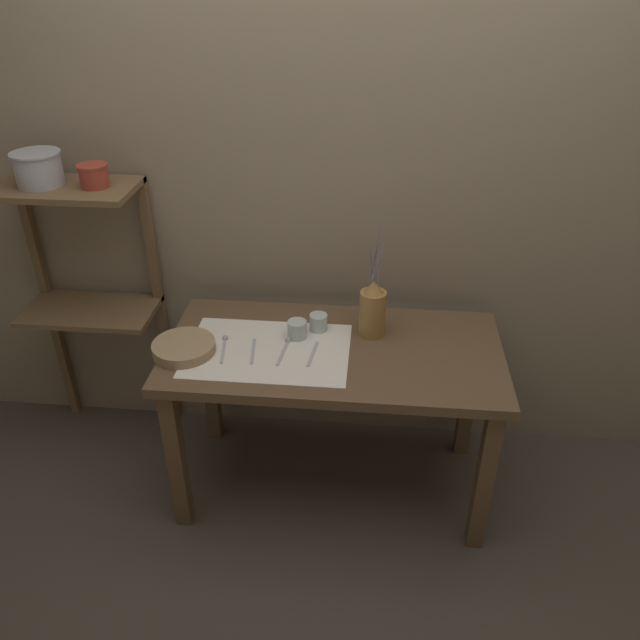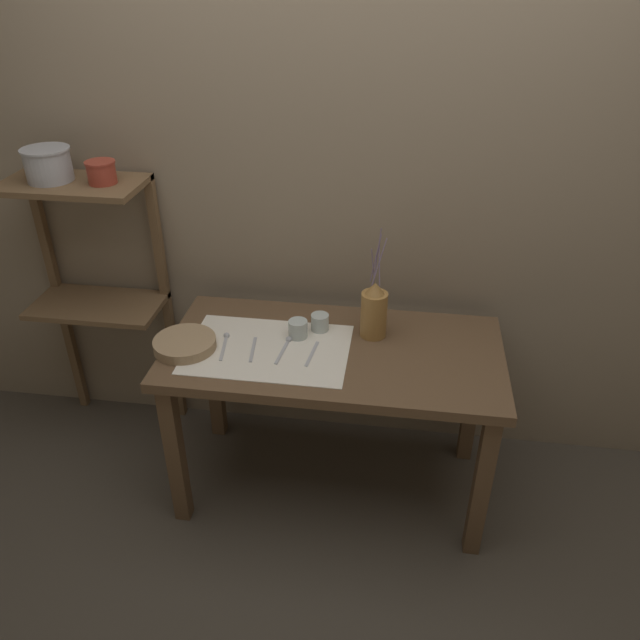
# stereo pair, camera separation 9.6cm
# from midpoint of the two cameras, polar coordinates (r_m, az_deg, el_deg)

# --- Properties ---
(ground_plane) EXTENTS (12.00, 12.00, 0.00)m
(ground_plane) POSITION_cam_midpoint_polar(r_m,az_deg,el_deg) (2.83, 0.08, -14.63)
(ground_plane) COLOR #473F35
(stone_wall_back) EXTENTS (7.00, 0.06, 2.40)m
(stone_wall_back) POSITION_cam_midpoint_polar(r_m,az_deg,el_deg) (2.54, 1.04, 12.16)
(stone_wall_back) COLOR gray
(stone_wall_back) RESTS_ON ground_plane
(wooden_table) EXTENTS (1.28, 0.65, 0.71)m
(wooden_table) POSITION_cam_midpoint_polar(r_m,az_deg,el_deg) (2.43, 0.10, -4.53)
(wooden_table) COLOR brown
(wooden_table) RESTS_ON ground_plane
(wooden_shelf_unit) EXTENTS (0.56, 0.30, 1.23)m
(wooden_shelf_unit) POSITION_cam_midpoint_polar(r_m,az_deg,el_deg) (2.81, -21.55, 4.26)
(wooden_shelf_unit) COLOR brown
(wooden_shelf_unit) RESTS_ON ground_plane
(linen_cloth) EXTENTS (0.61, 0.42, 0.00)m
(linen_cloth) POSITION_cam_midpoint_polar(r_m,az_deg,el_deg) (2.36, -5.93, -2.79)
(linen_cloth) COLOR silver
(linen_cloth) RESTS_ON wooden_table
(pitcher_with_flowers) EXTENTS (0.10, 0.10, 0.44)m
(pitcher_with_flowers) POSITION_cam_midpoint_polar(r_m,az_deg,el_deg) (2.40, 3.69, 0.93)
(pitcher_with_flowers) COLOR olive
(pitcher_with_flowers) RESTS_ON wooden_table
(wooden_bowl) EXTENTS (0.24, 0.24, 0.04)m
(wooden_bowl) POSITION_cam_midpoint_polar(r_m,az_deg,el_deg) (2.40, -13.46, -2.48)
(wooden_bowl) COLOR #9E7F5B
(wooden_bowl) RESTS_ON wooden_table
(glass_tumbler_near) EXTENTS (0.07, 0.07, 0.07)m
(glass_tumbler_near) POSITION_cam_midpoint_polar(r_m,az_deg,el_deg) (2.41, -3.25, -0.88)
(glass_tumbler_near) COLOR #B7C1BC
(glass_tumbler_near) RESTS_ON wooden_table
(glass_tumbler_far) EXTENTS (0.07, 0.07, 0.07)m
(glass_tumbler_far) POSITION_cam_midpoint_polar(r_m,az_deg,el_deg) (2.46, -1.27, -0.22)
(glass_tumbler_far) COLOR #B7C1BC
(glass_tumbler_far) RESTS_ON wooden_table
(spoon_inner) EXTENTS (0.04, 0.18, 0.02)m
(spoon_inner) POSITION_cam_midpoint_polar(r_m,az_deg,el_deg) (2.42, -9.85, -2.06)
(spoon_inner) COLOR #A8A8AD
(spoon_inner) RESTS_ON wooden_table
(knife_center) EXTENTS (0.03, 0.17, 0.00)m
(knife_center) POSITION_cam_midpoint_polar(r_m,az_deg,el_deg) (2.36, -7.30, -2.86)
(knife_center) COLOR #A8A8AD
(knife_center) RESTS_ON wooden_table
(spoon_outer) EXTENTS (0.04, 0.18, 0.02)m
(spoon_outer) POSITION_cam_midpoint_polar(r_m,az_deg,el_deg) (2.38, -4.27, -2.29)
(spoon_outer) COLOR #A8A8AD
(spoon_outer) RESTS_ON wooden_table
(fork_outer) EXTENTS (0.03, 0.17, 0.00)m
(fork_outer) POSITION_cam_midpoint_polar(r_m,az_deg,el_deg) (2.33, -1.86, -3.14)
(fork_outer) COLOR #A8A8AD
(fork_outer) RESTS_ON wooden_table
(metal_pot_large) EXTENTS (0.18, 0.18, 0.13)m
(metal_pot_large) POSITION_cam_midpoint_polar(r_m,az_deg,el_deg) (2.67, -25.35, 12.46)
(metal_pot_large) COLOR #A8A8AD
(metal_pot_large) RESTS_ON wooden_shelf_unit
(metal_pot_small) EXTENTS (0.12, 0.12, 0.09)m
(metal_pot_small) POSITION_cam_midpoint_polar(r_m,az_deg,el_deg) (2.57, -21.03, 12.28)
(metal_pot_small) COLOR #9E3828
(metal_pot_small) RESTS_ON wooden_shelf_unit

